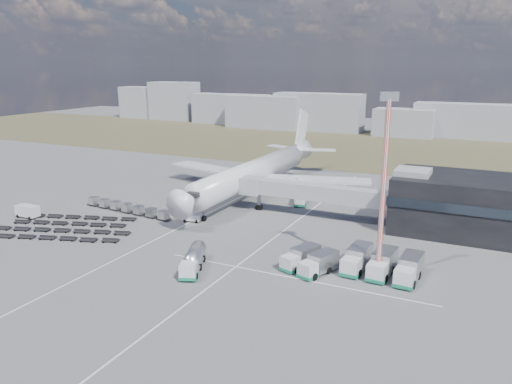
% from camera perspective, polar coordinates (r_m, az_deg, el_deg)
% --- Properties ---
extents(ground, '(420.00, 420.00, 0.00)m').
position_cam_1_polar(ground, '(89.16, -8.99, -4.88)').
color(ground, '#565659').
rests_on(ground, ground).
extents(grass_strip, '(420.00, 90.00, 0.01)m').
position_cam_1_polar(grass_strip, '(187.53, 10.51, 5.21)').
color(grass_strip, brown).
rests_on(grass_strip, ground).
extents(lane_markings, '(47.12, 110.00, 0.01)m').
position_cam_1_polar(lane_markings, '(86.68, -2.51, -5.27)').
color(lane_markings, silver).
rests_on(lane_markings, ground).
extents(terminal, '(30.40, 16.40, 11.00)m').
position_cam_1_polar(terminal, '(95.73, 24.41, -1.39)').
color(terminal, black).
rests_on(terminal, ground).
extents(jet_bridge, '(30.30, 3.80, 7.05)m').
position_cam_1_polar(jet_bridge, '(98.02, 5.46, 0.09)').
color(jet_bridge, '#939399').
rests_on(jet_bridge, ground).
extents(airliner, '(51.59, 64.53, 17.62)m').
position_cam_1_polar(airliner, '(114.75, 0.11, 2.39)').
color(airliner, silver).
rests_on(airliner, ground).
extents(skyline, '(294.82, 27.00, 25.53)m').
position_cam_1_polar(skyline, '(227.76, 11.07, 8.78)').
color(skyline, '#9294A0').
rests_on(skyline, ground).
extents(fuel_tanker, '(5.67, 9.52, 3.01)m').
position_cam_1_polar(fuel_tanker, '(73.84, -7.20, -7.72)').
color(fuel_tanker, silver).
rests_on(fuel_tanker, ground).
extents(pushback_tug, '(3.73, 2.71, 1.50)m').
position_cam_1_polar(pushback_tug, '(96.00, -7.31, -2.94)').
color(pushback_tug, silver).
rests_on(pushback_tug, ground).
extents(utility_van, '(4.68, 2.17, 2.46)m').
position_cam_1_polar(utility_van, '(107.33, -24.66, -2.04)').
color(utility_van, silver).
rests_on(utility_van, ground).
extents(catering_truck, '(3.73, 6.20, 2.66)m').
position_cam_1_polar(catering_truck, '(106.94, 5.20, -0.73)').
color(catering_truck, silver).
rests_on(catering_truck, ground).
extents(service_trucks_near, '(7.71, 8.39, 2.76)m').
position_cam_1_polar(service_trucks_near, '(73.48, 6.13, -7.81)').
color(service_trucks_near, silver).
rests_on(service_trucks_near, ground).
extents(service_trucks_far, '(10.57, 8.25, 3.08)m').
position_cam_1_polar(service_trucks_far, '(73.71, 14.23, -7.97)').
color(service_trucks_far, silver).
rests_on(service_trucks_far, ground).
extents(uld_row, '(22.25, 3.85, 1.72)m').
position_cam_1_polar(uld_row, '(104.11, -14.53, -1.75)').
color(uld_row, black).
rests_on(uld_row, ground).
extents(baggage_dollies, '(27.51, 20.45, 0.68)m').
position_cam_1_polar(baggage_dollies, '(97.82, -21.14, -3.74)').
color(baggage_dollies, black).
rests_on(baggage_dollies, ground).
extents(floodlight_mast, '(2.43, 1.99, 25.77)m').
position_cam_1_polar(floodlight_mast, '(68.81, 14.33, 0.28)').
color(floodlight_mast, red).
rests_on(floodlight_mast, ground).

